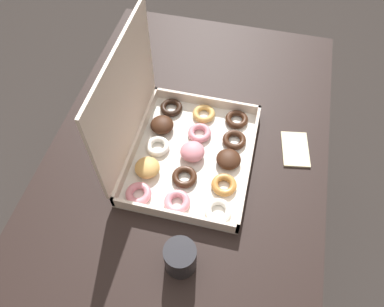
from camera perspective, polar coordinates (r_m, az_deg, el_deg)
ground_plane at (r=1.69m, az=-0.96°, el=-16.44°), size 8.00×8.00×0.00m
dining_table at (r=1.08m, az=-1.44°, el=-5.68°), size 1.29×0.75×0.76m
donut_box at (r=0.97m, az=-2.65°, el=1.95°), size 0.38×0.32×0.34m
coffee_mug at (r=0.85m, az=-1.81°, el=-15.56°), size 0.07×0.07×0.08m
paper_napkin at (r=1.07m, az=15.46°, el=0.64°), size 0.13×0.09×0.01m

